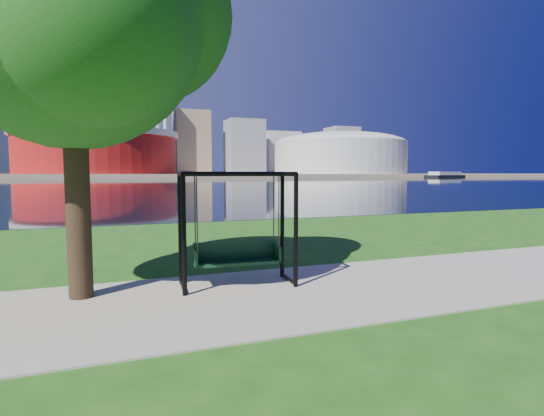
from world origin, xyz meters
TOP-DOWN VIEW (x-y plane):
  - ground at (0.00, 0.00)m, footprint 900.00×900.00m
  - path at (0.00, -0.50)m, footprint 120.00×4.00m
  - river at (0.00, 102.00)m, footprint 900.00×180.00m
  - far_bank at (0.00, 306.00)m, footprint 900.00×228.00m
  - stadium at (-10.00, 235.00)m, footprint 83.00×83.00m
  - arena at (135.00, 235.00)m, footprint 84.00×84.00m
  - skyline at (-4.27, 319.39)m, footprint 392.00×66.00m
  - swing at (-0.60, 0.41)m, footprint 2.36×1.16m
  - park_tree at (-3.60, 0.64)m, footprint 6.05×5.47m
  - barge at (175.09, 184.63)m, footprint 33.00×19.17m

SIDE VIEW (x-z plane):
  - ground at x=0.00m, z-range 0.00..0.00m
  - river at x=0.00m, z-range 0.00..0.02m
  - path at x=0.00m, z-range 0.00..0.03m
  - far_bank at x=0.00m, z-range 0.00..2.00m
  - swing at x=-0.60m, z-range -0.04..2.31m
  - barge at x=175.09m, z-range -0.15..3.05m
  - park_tree at x=-3.60m, z-range 1.46..8.98m
  - stadium at x=-10.00m, z-range -1.77..30.23m
  - arena at x=135.00m, z-range 2.59..29.15m
  - skyline at x=-4.27m, z-range -12.36..84.14m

